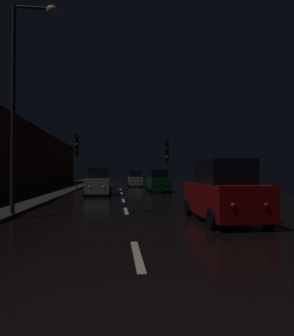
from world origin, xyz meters
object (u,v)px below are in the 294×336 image
(car_distant_taillights, at_px, (135,179))
(car_parked_right_near, at_px, (223,193))
(traffic_light_far_left, at_px, (77,150))
(car_approaching_headlights, at_px, (98,183))
(traffic_light_far_right, at_px, (167,154))
(streetlamp_overhead, at_px, (25,78))
(car_parked_right_far, at_px, (158,182))

(car_distant_taillights, distance_m, car_parked_right_near, 25.46)
(traffic_light_far_left, bearing_deg, car_approaching_headlights, 20.85)
(traffic_light_far_right, xyz_separation_m, streetlamp_overhead, (-7.96, -13.96, 1.90))
(traffic_light_far_left, relative_size, car_approaching_headlights, 1.28)
(streetlamp_overhead, height_order, car_approaching_headlights, streetlamp_overhead)
(traffic_light_far_right, relative_size, car_distant_taillights, 1.21)
(car_parked_right_near, bearing_deg, car_parked_right_far, -0.00)
(streetlamp_overhead, xyz_separation_m, car_parked_right_far, (7.16, 13.84, -4.36))
(car_parked_right_near, bearing_deg, traffic_light_far_left, 23.23)
(streetlamp_overhead, height_order, car_parked_right_far, streetlamp_overhead)
(car_parked_right_far, relative_size, car_parked_right_near, 0.94)
(traffic_light_far_right, bearing_deg, car_distant_taillights, -161.57)
(traffic_light_far_left, distance_m, car_approaching_headlights, 6.25)
(car_approaching_headlights, bearing_deg, car_distant_taillights, 164.55)
(streetlamp_overhead, xyz_separation_m, car_parked_right_near, (7.16, -1.50, -4.31))
(traffic_light_far_right, distance_m, streetlamp_overhead, 16.18)
(traffic_light_far_right, relative_size, car_parked_right_far, 1.17)
(car_distant_taillights, bearing_deg, car_parked_right_far, -172.08)
(car_distant_taillights, height_order, car_parked_right_far, car_parked_right_far)
(traffic_light_far_right, xyz_separation_m, car_distant_taillights, (-2.20, 9.96, -2.49))
(traffic_light_far_right, bearing_deg, car_approaching_headlights, -54.75)
(car_approaching_headlights, distance_m, car_parked_right_far, 5.97)
(streetlamp_overhead, bearing_deg, traffic_light_far_left, 90.81)
(streetlamp_overhead, bearing_deg, car_distant_taillights, 76.47)
(traffic_light_far_right, height_order, streetlamp_overhead, streetlamp_overhead)
(car_distant_taillights, xyz_separation_m, car_parked_right_near, (1.40, -25.42, 0.08))
(streetlamp_overhead, height_order, car_distant_taillights, streetlamp_overhead)
(car_distant_taillights, bearing_deg, traffic_light_far_left, 143.99)
(traffic_light_far_left, distance_m, car_parked_right_near, 18.93)
(traffic_light_far_left, bearing_deg, car_parked_right_far, 71.99)
(car_parked_right_far, xyz_separation_m, car_parked_right_near, (-0.00, -15.34, 0.05))
(traffic_light_far_left, relative_size, streetlamp_overhead, 0.65)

